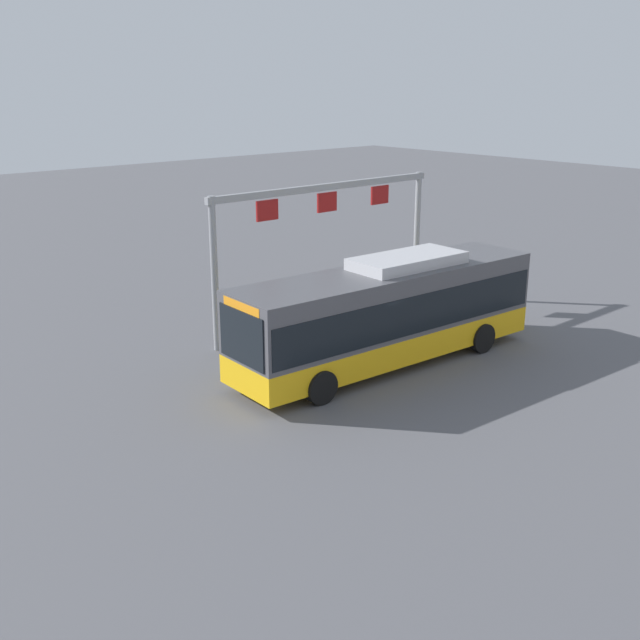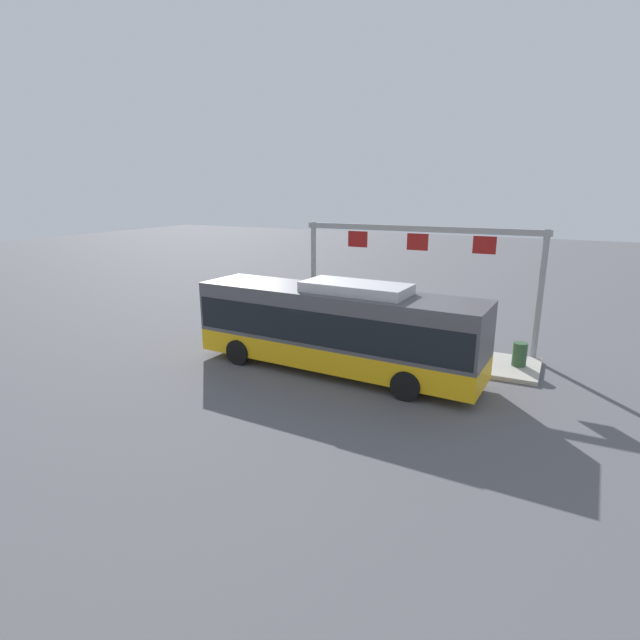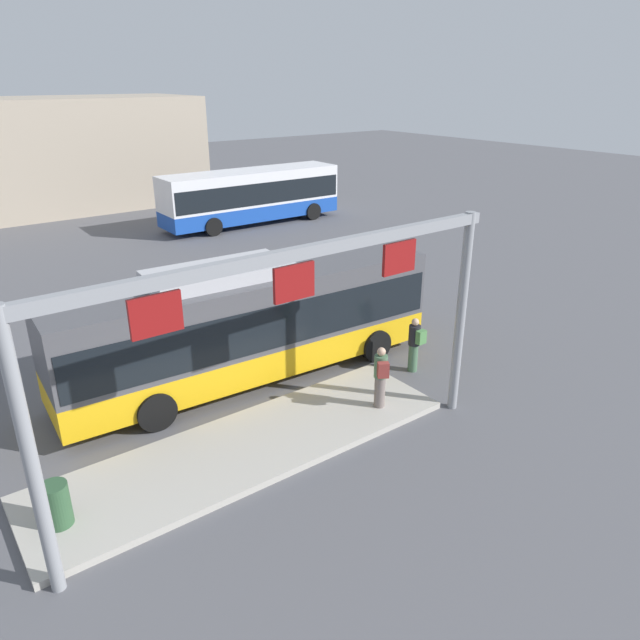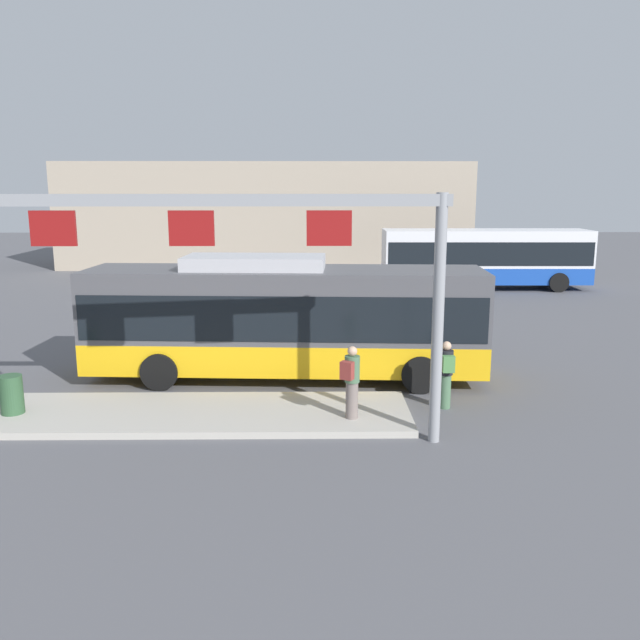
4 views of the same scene
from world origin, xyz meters
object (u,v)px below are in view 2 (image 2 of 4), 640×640
(person_boarding, at_px, (280,320))
(person_waiting_near, at_px, (337,317))
(bus_main, at_px, (335,325))
(trash_bin, at_px, (520,354))

(person_boarding, height_order, person_waiting_near, person_waiting_near)
(bus_main, distance_m, trash_bin, 7.11)
(person_boarding, height_order, trash_bin, person_boarding)
(person_boarding, relative_size, person_waiting_near, 1.00)
(person_boarding, bearing_deg, bus_main, 55.94)
(person_boarding, xyz_separation_m, trash_bin, (-10.18, -0.67, -0.28))
(person_boarding, xyz_separation_m, person_waiting_near, (-2.36, -1.11, 0.16))
(bus_main, distance_m, person_boarding, 4.86)
(person_boarding, relative_size, trash_bin, 1.86)
(person_waiting_near, xyz_separation_m, trash_bin, (-7.82, 0.45, -0.44))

